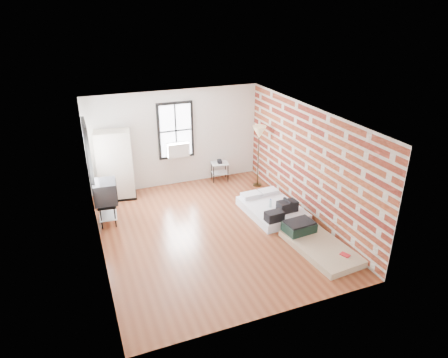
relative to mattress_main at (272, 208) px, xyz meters
name	(u,v)px	position (x,y,z in m)	size (l,w,h in m)	color
ground	(212,231)	(-1.75, -0.24, -0.15)	(6.00, 6.00, 0.00)	brown
room_shell	(215,157)	(-1.52, 0.12, 1.59)	(5.02, 6.02, 2.80)	silver
mattress_main	(272,208)	(0.00, 0.00, 0.00)	(1.34, 1.77, 0.55)	white
mattress_bare	(315,242)	(0.17, -1.71, -0.03)	(1.13, 1.93, 0.40)	tan
wardrobe	(115,166)	(-3.55, 2.41, 0.81)	(1.04, 0.69, 1.92)	black
side_table	(220,167)	(-0.50, 2.48, 0.30)	(0.56, 0.47, 0.66)	black
floor_lamp	(259,135)	(0.40, 1.71, 1.42)	(0.39, 0.39, 1.82)	black
tv_stand	(106,193)	(-3.96, 1.14, 0.63)	(0.60, 0.81, 1.09)	black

